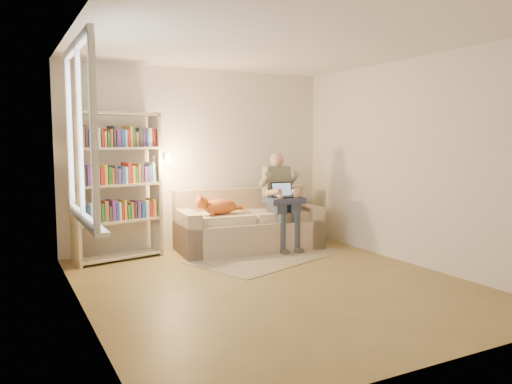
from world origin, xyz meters
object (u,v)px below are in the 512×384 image
person (280,194)px  bookshelf (117,179)px  sofa (247,227)px  laptop (281,194)px  cat (218,206)px

person → bookshelf: bearing=176.5°
sofa → person: person is taller
sofa → laptop: bearing=-32.4°
laptop → bookshelf: bearing=173.6°
laptop → bookshelf: bookshelf is taller
sofa → cat: bearing=-165.3°
laptop → sofa: bearing=147.6°
sofa → cat: 0.62m
sofa → bookshelf: 1.97m
sofa → laptop: size_ratio=6.19×
person → laptop: bearing=-105.8°
bookshelf → person: bearing=-20.7°
cat → laptop: size_ratio=2.21×
sofa → cat: (-0.50, -0.08, 0.35)m
person → laptop: 0.12m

